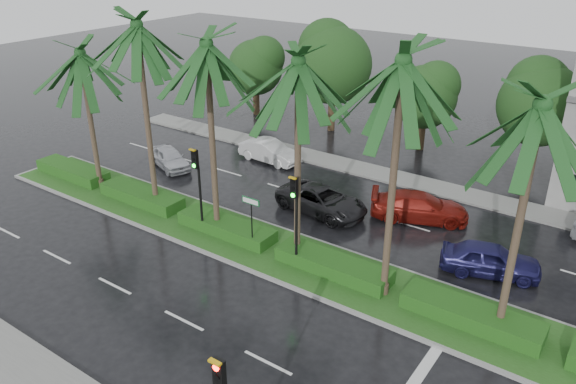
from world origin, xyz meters
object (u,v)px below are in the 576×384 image
Objects in this scene: signal_median_left at (198,179)px; street_sign at (251,211)px; car_red at (420,207)px; car_blue at (491,259)px; car_silver at (169,158)px; car_white at (270,151)px; car_darkgrey at (322,200)px.

street_sign is (3.00, 0.18, -0.87)m from signal_median_left.
car_blue is (4.50, -2.98, -0.00)m from car_red.
street_sign reaches higher than car_silver.
car_white is (-6.00, 9.40, -1.44)m from street_sign.
car_silver is (-7.50, 5.20, -2.36)m from signal_median_left.
street_sign reaches higher than car_blue.
signal_median_left is at bearing 153.13° from car_darkgrey.
car_silver is 0.90× the size of car_white.
signal_median_left is 1.68× the size of street_sign.
car_white is 7.73m from car_darkgrey.
signal_median_left is 0.87× the size of car_darkgrey.
car_white is at bearing 122.54° from street_sign.
car_darkgrey reaches higher than car_white.
signal_median_left is at bearing 109.62° from car_red.
street_sign is at bearing 96.99° from car_blue.
car_silver is at bearing 154.45° from street_sign.
car_white is at bearing 107.38° from signal_median_left.
car_silver is at bearing 74.88° from car_red.
car_white is at bearing 63.31° from car_darkgrey.
car_silver is 6.28m from car_white.
street_sign is at bearing 3.47° from signal_median_left.
car_darkgrey reaches higher than car_silver.
car_red is 1.18× the size of car_blue.
street_sign is 0.63× the size of car_blue.
signal_median_left reaches higher than car_white.
car_darkgrey is at bearing 84.53° from street_sign.
street_sign is 0.53× the size of car_red.
signal_median_left reaches higher than car_red.
car_blue is at bearing 20.24° from signal_median_left.
car_red is (15.50, 2.39, 0.07)m from car_silver.
car_red is (11.00, -1.99, 0.02)m from car_white.
car_silver is at bearing 137.21° from car_white.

